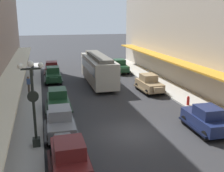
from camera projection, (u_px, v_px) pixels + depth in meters
The scene contains 16 objects.
ground_plane at pixel (135, 133), 18.11m from camera, with size 200.00×200.00×0.00m, color #2D2D30.
sidewalk_left at pixel (18, 146), 16.22m from camera, with size 3.00×60.00×0.15m, color #B7B5AD.
parked_car_0 at pixel (53, 75), 31.87m from camera, with size 2.19×4.28×1.84m.
parked_car_1 at pixel (120, 66), 37.34m from camera, with size 2.19×4.28×1.84m.
parked_car_2 at pixel (69, 156), 13.32m from camera, with size 2.16×4.27×1.84m.
parked_car_3 at pixel (52, 68), 35.92m from camera, with size 2.21×4.29×1.84m.
parked_car_4 at pixel (58, 100), 22.24m from camera, with size 2.18×4.27×1.84m.
parked_car_5 at pixel (60, 122), 17.64m from camera, with size 2.20×4.28×1.84m.
parked_car_6 at pixel (149, 83), 27.78m from camera, with size 2.21×4.29×1.84m.
parked_car_7 at pixel (206, 118), 18.21m from camera, with size 2.27×4.30×1.84m.
streetcar at pixel (98, 68), 30.69m from camera, with size 2.58×9.62×3.46m.
lamp_post_with_clock at pixel (33, 101), 15.35m from camera, with size 1.42×0.44×5.16m.
fire_hydrant at pixel (188, 101), 23.31m from camera, with size 0.24×0.24×0.82m.
pedestrian_0 at pixel (33, 69), 34.80m from camera, with size 0.36×0.28×1.67m.
pedestrian_1 at pixel (29, 84), 27.14m from camera, with size 0.36×0.24×1.64m.
pedestrian_2 at pixel (0, 150), 13.79m from camera, with size 0.36×0.28×1.67m.
Camera 1 is at (-5.81, -15.74, 7.70)m, focal length 42.93 mm.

